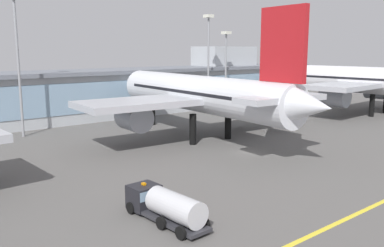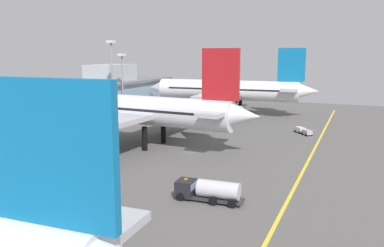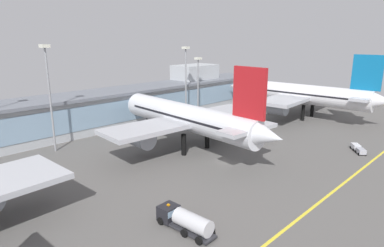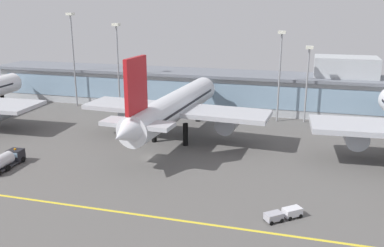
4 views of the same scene
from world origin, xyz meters
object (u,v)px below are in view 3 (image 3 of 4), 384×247
airliner_far_right (299,94)px  baggage_tug_near (358,149)px  fuel_tanker_truck (184,219)px  apron_light_mast_west (186,72)px  apron_light_mast_centre (198,76)px  apron_light_mast_east (48,83)px  airliner_near_right (187,118)px

airliner_far_right → baggage_tug_near: size_ratio=10.36×
airliner_far_right → fuel_tanker_truck: size_ratio=6.00×
apron_light_mast_west → apron_light_mast_centre: (6.70, 1.06, -2.00)m
airliner_far_right → apron_light_mast_east: bearing=68.0°
baggage_tug_near → apron_light_mast_centre: 53.53m
airliner_near_right → baggage_tug_near: airliner_near_right is taller
baggage_tug_near → apron_light_mast_centre: apron_light_mast_centre is taller
apron_light_mast_west → airliner_near_right: bearing=-134.1°
baggage_tug_near → apron_light_mast_west: size_ratio=0.23×
fuel_tanker_truck → baggage_tug_near: size_ratio=1.73×
baggage_tug_near → apron_light_mast_west: (-4.85, 51.05, 14.13)m
fuel_tanker_truck → apron_light_mast_east: (1.97, 44.41, 14.14)m
airliner_near_right → fuel_tanker_truck: (-24.60, -24.11, -5.89)m
airliner_far_right → fuel_tanker_truck: 75.78m
fuel_tanker_truck → baggage_tug_near: (50.05, -5.66, -0.72)m
airliner_far_right → apron_light_mast_centre: airliner_far_right is taller
baggage_tug_near → apron_light_mast_west: 53.19m
baggage_tug_near → apron_light_mast_east: size_ratio=0.22×
airliner_near_right → baggage_tug_near: size_ratio=9.67×
airliner_near_right → fuel_tanker_truck: bearing=138.2°
fuel_tanker_truck → apron_light_mast_centre: size_ratio=0.48×
baggage_tug_near → apron_light_mast_west: apron_light_mast_west is taller
apron_light_mast_east → airliner_near_right: bearing=-41.9°
airliner_near_right → apron_light_mast_west: size_ratio=2.26×
airliner_far_right → apron_light_mast_west: 37.48m
airliner_near_right → apron_light_mast_east: bearing=51.9°
airliner_far_right → apron_light_mast_centre: (-20.69, 25.57, 5.32)m
airliner_far_right → apron_light_mast_west: apron_light_mast_west is taller
apron_light_mast_west → apron_light_mast_east: size_ratio=0.95×
fuel_tanker_truck → apron_light_mast_centre: 70.58m
airliner_near_right → airliner_far_right: 48.11m
baggage_tug_near → apron_light_mast_west: bearing=56.1°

